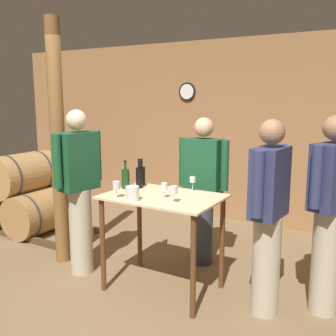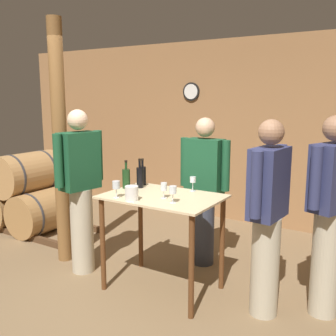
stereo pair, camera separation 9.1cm
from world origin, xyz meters
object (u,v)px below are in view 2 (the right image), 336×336
Objects in this scene: person_host at (329,213)px; person_visitor_with_scarf at (267,215)px; wine_bottle_center at (140,177)px; wine_glass_far_side at (173,190)px; person_visitor_near_door at (80,188)px; wine_glass_near_center at (164,187)px; ice_bucket at (132,193)px; wine_glass_near_left at (116,185)px; person_visitor_bearded at (204,188)px; wine_bottle_left at (143,175)px; wooden_post at (60,144)px; wine_bottle_far_left at (126,178)px; wine_glass_near_right at (193,180)px.

person_host reaches higher than person_visitor_with_scarf.
wine_bottle_center is 0.18× the size of person_visitor_with_scarf.
person_visitor_near_door is (-1.17, 0.06, -0.14)m from wine_glass_far_side.
person_visitor_with_scarf reaches higher than wine_glass_near_center.
person_host reaches higher than ice_bucket.
person_visitor_bearded reaches higher than wine_glass_near_left.
person_visitor_bearded is at bearing 69.82° from wine_glass_near_left.
wooden_post is at bearing -163.28° from wine_bottle_left.
wooden_post is 9.63× the size of wine_bottle_left.
wine_bottle_far_left is 0.17× the size of person_visitor_with_scarf.
person_host is at bearing 23.34° from wine_glass_far_side.
wine_bottle_left is at bearing 114.42° from wine_bottle_center.
wine_bottle_center is at bearing 152.25° from wine_glass_near_center.
person_visitor_bearded is (-0.92, 0.67, -0.02)m from person_visitor_with_scarf.
ice_bucket is 0.84m from person_visitor_near_door.
wine_glass_near_right is 0.09× the size of person_visitor_with_scarf.
wooden_post reaches higher than person_visitor_bearded.
wine_bottle_far_left is 0.17× the size of person_visitor_near_door.
wine_glass_near_center is 1.44m from person_host.
wine_glass_near_center is at bearing 47.81° from ice_bucket.
wine_bottle_far_left is 1.96× the size of wine_glass_near_center.
ice_bucket is at bearing -14.19° from wooden_post.
wine_glass_far_side is at bearing -156.66° from person_host.
wine_bottle_center reaches higher than ice_bucket.
wine_bottle_left is 0.66m from ice_bucket.
person_visitor_with_scarf is (1.47, 0.02, -0.16)m from wine_bottle_far_left.
wine_glass_near_left is 0.09× the size of person_host.
wine_bottle_far_left is 0.50m from ice_bucket.
wine_bottle_left is 0.17× the size of person_visitor_with_scarf.
person_visitor_bearded is (-1.37, 0.40, -0.04)m from person_host.
person_host reaches higher than wine_bottle_left.
wine_bottle_left is 0.15m from wine_bottle_center.
wine_glass_near_center is 0.09× the size of person_visitor_bearded.
person_visitor_with_scarf is at bearing -148.28° from person_host.
wine_bottle_far_left is 0.17× the size of person_host.
wine_bottle_left is 0.16× the size of person_host.
wooden_post is 18.59× the size of wine_glass_near_right.
wine_glass_near_right is (0.59, 0.02, 0.00)m from wine_bottle_left.
person_visitor_bearded is (-0.15, 0.92, -0.19)m from wine_glass_far_side.
person_visitor_near_door is (-2.38, -0.46, 0.01)m from person_host.
wine_glass_far_side is at bearing -35.04° from wine_bottle_left.
wine_glass_near_center is (0.44, -0.23, -0.01)m from wine_bottle_center.
wine_bottle_center is 0.18× the size of person_visitor_bearded.
wine_glass_far_side is 1.14× the size of ice_bucket.
wine_glass_near_left is 0.09× the size of person_visitor_with_scarf.
wooden_post is 1.57m from wine_glass_near_right.
person_visitor_with_scarf reaches higher than person_visitor_bearded.
wooden_post is 9.37× the size of wine_bottle_far_left.
wine_glass_near_left is at bearing -110.18° from person_visitor_bearded.
wooden_post reaches higher than person_visitor_near_door.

